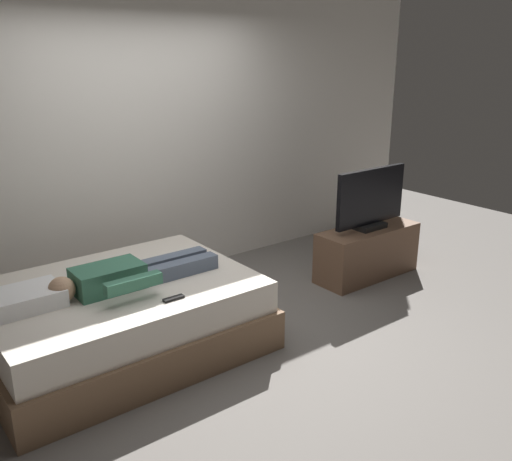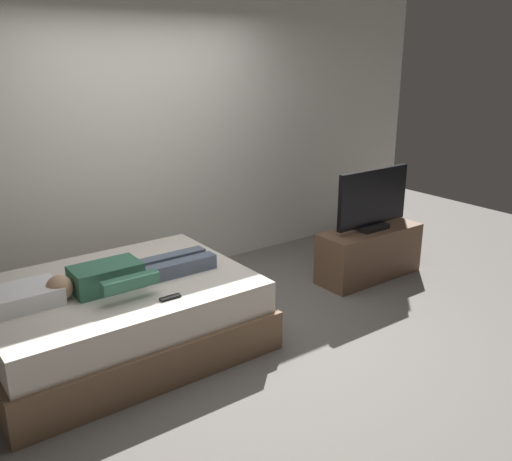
{
  "view_description": "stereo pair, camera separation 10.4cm",
  "coord_description": "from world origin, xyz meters",
  "px_view_note": "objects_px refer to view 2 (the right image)",
  "views": [
    {
      "loc": [
        -2.28,
        -3.16,
        2.16
      ],
      "look_at": [
        0.49,
        0.41,
        0.69
      ],
      "focal_mm": 39.12,
      "sensor_mm": 36.0,
      "label": 1
    },
    {
      "loc": [
        -2.19,
        -3.22,
        2.16
      ],
      "look_at": [
        0.49,
        0.41,
        0.69
      ],
      "focal_mm": 39.12,
      "sensor_mm": 36.0,
      "label": 2
    }
  ],
  "objects_px": {
    "person": "(124,274)",
    "tv": "(373,201)",
    "bed": "(119,316)",
    "pillow": "(22,297)",
    "remote": "(170,298)",
    "tv_stand": "(369,253)"
  },
  "relations": [
    {
      "from": "pillow",
      "to": "tv",
      "type": "xyz_separation_m",
      "value": [
        3.2,
        -0.16,
        0.18
      ]
    },
    {
      "from": "pillow",
      "to": "bed",
      "type": "bearing_deg",
      "value": 0.0
    },
    {
      "from": "person",
      "to": "tv",
      "type": "bearing_deg",
      "value": -1.55
    },
    {
      "from": "remote",
      "to": "tv",
      "type": "xyz_separation_m",
      "value": [
        2.36,
        0.34,
        0.24
      ]
    },
    {
      "from": "remote",
      "to": "tv_stand",
      "type": "distance_m",
      "value": 2.4
    },
    {
      "from": "bed",
      "to": "person",
      "type": "bearing_deg",
      "value": -71.76
    },
    {
      "from": "person",
      "to": "remote",
      "type": "bearing_deg",
      "value": -69.53
    },
    {
      "from": "person",
      "to": "pillow",
      "type": "bearing_deg",
      "value": 172.71
    },
    {
      "from": "pillow",
      "to": "remote",
      "type": "relative_size",
      "value": 3.2
    },
    {
      "from": "tv_stand",
      "to": "tv",
      "type": "bearing_deg",
      "value": 0.0
    },
    {
      "from": "bed",
      "to": "pillow",
      "type": "distance_m",
      "value": 0.74
    },
    {
      "from": "bed",
      "to": "remote",
      "type": "xyz_separation_m",
      "value": [
        0.18,
        -0.49,
        0.29
      ]
    },
    {
      "from": "pillow",
      "to": "person",
      "type": "relative_size",
      "value": 0.38
    },
    {
      "from": "tv",
      "to": "person",
      "type": "bearing_deg",
      "value": 178.45
    },
    {
      "from": "tv_stand",
      "to": "tv",
      "type": "xyz_separation_m",
      "value": [
        0.0,
        0.0,
        0.53
      ]
    },
    {
      "from": "remote",
      "to": "tv_stand",
      "type": "xyz_separation_m",
      "value": [
        2.36,
        0.34,
        -0.3
      ]
    },
    {
      "from": "pillow",
      "to": "tv_stand",
      "type": "relative_size",
      "value": 0.44
    },
    {
      "from": "bed",
      "to": "remote",
      "type": "height_order",
      "value": "remote"
    },
    {
      "from": "bed",
      "to": "pillow",
      "type": "relative_size",
      "value": 4.07
    },
    {
      "from": "pillow",
      "to": "tv",
      "type": "bearing_deg",
      "value": -2.79
    },
    {
      "from": "bed",
      "to": "pillow",
      "type": "xyz_separation_m",
      "value": [
        -0.66,
        0.0,
        0.34
      ]
    },
    {
      "from": "pillow",
      "to": "tv_stand",
      "type": "bearing_deg",
      "value": -2.79
    }
  ]
}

